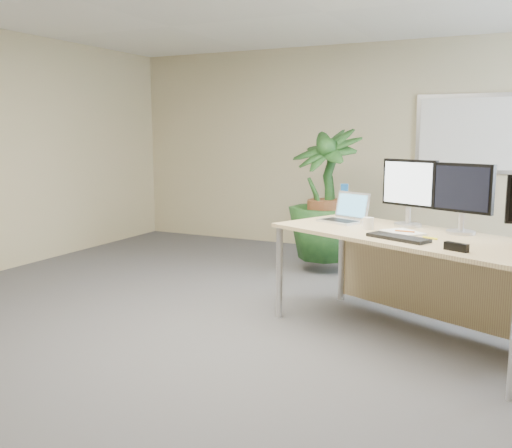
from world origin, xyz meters
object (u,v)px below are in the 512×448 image
at_px(floor_plant, 325,206).
at_px(laptop, 345,215).
at_px(monitor_left, 409,188).
at_px(monitor_right, 463,194).
at_px(desk, 419,255).

bearing_deg(floor_plant, laptop, -64.53).
relative_size(floor_plant, monitor_left, 2.78).
height_order(floor_plant, monitor_right, floor_plant).
distance_m(monitor_left, laptop, 0.58).
bearing_deg(laptop, floor_plant, 115.47).
bearing_deg(monitor_right, floor_plant, 135.71).
bearing_deg(desk, monitor_right, 14.61).
xyz_separation_m(monitor_left, laptop, (-0.53, 0.01, -0.25)).
height_order(desk, monitor_right, monitor_right).
distance_m(floor_plant, monitor_left, 1.88).
relative_size(floor_plant, laptop, 3.44).
bearing_deg(monitor_left, monitor_right, -22.24).
relative_size(monitor_left, monitor_right, 1.02).
distance_m(desk, laptop, 0.75).
relative_size(monitor_left, laptop, 1.24).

